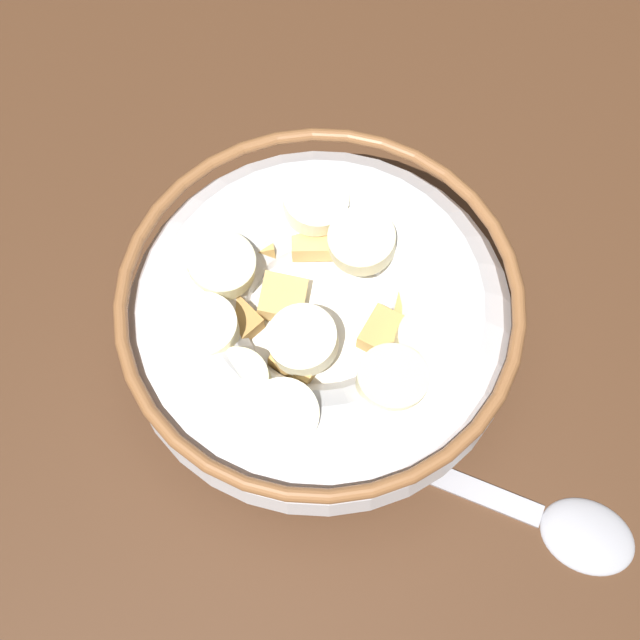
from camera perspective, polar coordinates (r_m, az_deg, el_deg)
ground_plane at (r=42.01cm, az=0.00°, el=-2.24°), size 104.81×104.81×2.00cm
cereal_bowl at (r=38.31cm, az=-0.03°, el=-0.04°), size 17.18×17.18×5.96cm
spoon at (r=39.52cm, az=13.84°, el=-12.12°), size 13.47×12.54×0.80cm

